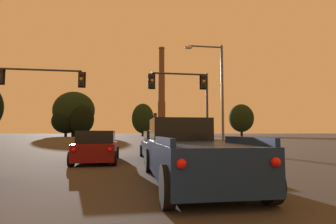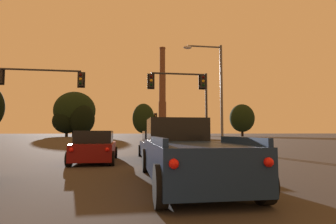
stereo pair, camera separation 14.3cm
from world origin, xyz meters
name	(u,v)px [view 2 (the right image)]	position (x,y,z in m)	size (l,w,h in m)	color
sedan_right_lane_front	(160,146)	(3.30, 13.66, 0.67)	(2.02, 4.72, 1.43)	navy
hatchback_center_lane_front	(95,147)	(0.21, 12.90, 0.66)	(1.95, 4.12, 1.44)	maroon
pickup_truck_right_lane_second	(185,152)	(3.32, 7.59, 0.80)	(2.20, 5.51, 1.82)	navy
traffic_light_overhead_left	(26,87)	(-5.96, 21.07, 4.78)	(6.61, 0.50, 6.19)	#2D2D30
traffic_light_far_right	(156,122)	(7.50, 56.90, 3.69)	(0.78, 0.50, 5.61)	#2D2D30
traffic_light_overhead_right	(187,91)	(6.33, 20.61, 4.67)	(4.96, 0.50, 6.14)	#2D2D30
street_lamp	(215,85)	(8.13, 19.07, 4.93)	(3.02, 0.36, 8.00)	#56565B
smokestack	(162,100)	(19.14, 138.99, 18.68)	(6.55, 6.55, 47.57)	#523427
treeline_far_left	(242,118)	(39.40, 84.01, 6.18)	(8.39, 7.55, 10.89)	black
treeline_left_mid	(143,118)	(6.44, 89.55, 6.13)	(7.45, 6.70, 11.19)	black
treeline_center_left	(82,119)	(-13.32, 87.47, 5.59)	(7.94, 7.15, 10.39)	black
treeline_right_mid	(67,121)	(-18.39, 89.24, 5.03)	(9.02, 8.12, 9.05)	black
treeline_far_right	(75,111)	(-16.38, 91.00, 8.64)	(13.49, 12.14, 14.95)	black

